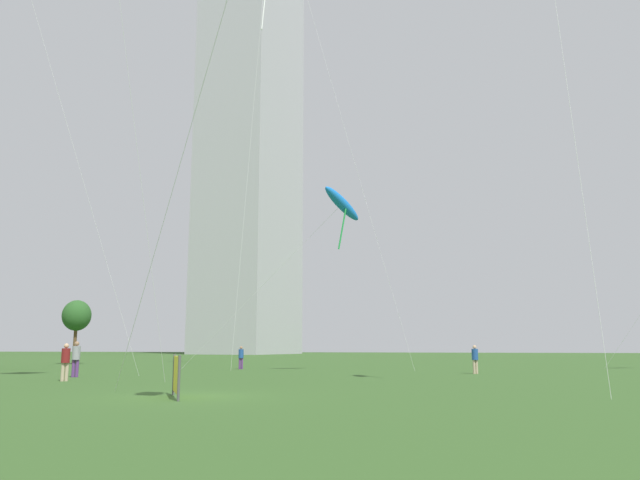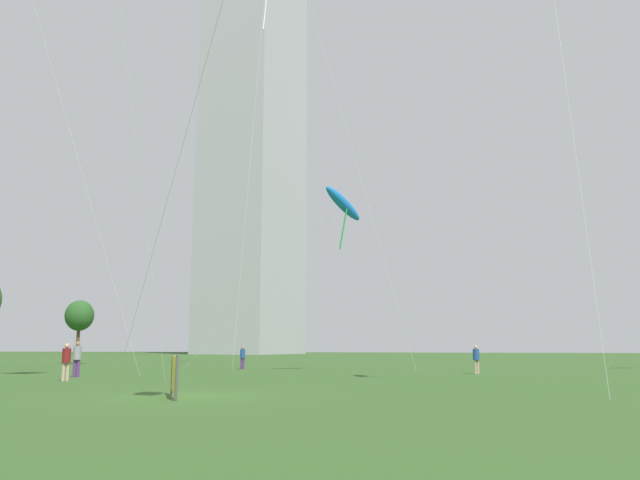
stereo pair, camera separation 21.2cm
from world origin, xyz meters
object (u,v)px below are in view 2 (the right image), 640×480
at_px(person_standing_0, 66,359).
at_px(event_banner, 174,375).
at_px(person_standing_3, 476,357).
at_px(kite_flying_6, 343,204).
at_px(distant_highrise_1, 252,214).
at_px(person_standing_1, 243,356).
at_px(distant_highrise_0, 254,100).
at_px(park_tree_1, 79,316).
at_px(person_standing_2, 77,356).

bearing_deg(person_standing_0, event_banner, -80.40).
distance_m(person_standing_3, kite_flying_6, 12.36).
distance_m(person_standing_0, kite_flying_6, 18.74).
height_order(person_standing_0, distant_highrise_1, distant_highrise_1).
distance_m(person_standing_1, kite_flying_6, 13.11).
xyz_separation_m(distant_highrise_0, event_banner, (34.31, -102.39, -54.06)).
relative_size(park_tree_1, distant_highrise_0, 0.05).
relative_size(person_standing_0, park_tree_1, 0.30).
relative_size(person_standing_0, event_banner, 0.76).
relative_size(person_standing_0, person_standing_1, 1.09).
relative_size(person_standing_2, person_standing_3, 1.12).
height_order(park_tree_1, distant_highrise_1, distant_highrise_1).
relative_size(kite_flying_6, event_banner, 5.53).
bearing_deg(distant_highrise_1, person_standing_2, -84.06).
xyz_separation_m(person_standing_0, kite_flying_6, (10.71, 12.09, 9.51)).
bearing_deg(person_standing_2, person_standing_3, -177.45).
height_order(kite_flying_6, park_tree_1, kite_flying_6).
distance_m(person_standing_2, distant_highrise_0, 108.81).
relative_size(person_standing_1, person_standing_3, 0.96).
bearing_deg(park_tree_1, person_standing_1, -22.98).
xyz_separation_m(kite_flying_6, distant_highrise_1, (-48.09, 116.83, 26.39)).
bearing_deg(kite_flying_6, person_standing_2, -145.14).
bearing_deg(distant_highrise_1, event_banner, -81.06).
bearing_deg(kite_flying_6, event_banner, -94.75).
bearing_deg(event_banner, distant_highrise_1, 108.84).
distance_m(person_standing_0, person_standing_1, 16.24).
relative_size(kite_flying_6, park_tree_1, 2.19).
bearing_deg(event_banner, kite_flying_6, 85.25).
height_order(kite_flying_6, distant_highrise_0, distant_highrise_0).
height_order(person_standing_2, distant_highrise_0, distant_highrise_0).
bearing_deg(person_standing_0, park_tree_1, 82.11).
bearing_deg(person_standing_3, distant_highrise_1, -94.18).
bearing_deg(person_standing_3, distant_highrise_0, -91.95).
xyz_separation_m(person_standing_0, distant_highrise_0, (-25.22, 95.07, 53.78)).
relative_size(person_standing_3, event_banner, 0.73).
bearing_deg(person_standing_0, distant_highrise_0, 63.29).
bearing_deg(distant_highrise_1, person_standing_1, -80.36).
height_order(person_standing_3, event_banner, person_standing_3).
distance_m(person_standing_2, event_banner, 15.26).
bearing_deg(person_standing_3, kite_flying_6, -29.30).
relative_size(distant_highrise_0, distant_highrise_1, 1.48).
xyz_separation_m(person_standing_2, kite_flying_6, (12.48, 8.69, 9.45)).
bearing_deg(event_banner, person_standing_3, 64.11).
height_order(person_standing_2, park_tree_1, park_tree_1).
height_order(person_standing_1, distant_highrise_1, distant_highrise_1).
height_order(person_standing_3, distant_highrise_0, distant_highrise_0).
bearing_deg(distant_highrise_0, park_tree_1, -70.99).
bearing_deg(person_standing_2, event_banner, 114.63).
relative_size(distant_highrise_0, event_banner, 48.56).
height_order(person_standing_1, person_standing_2, person_standing_2).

